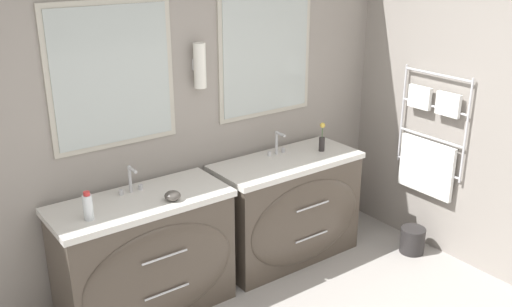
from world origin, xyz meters
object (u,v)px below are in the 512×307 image
(amenity_bowl, at_px, (173,196))
(flower_vase, at_px, (322,140))
(vanity_right, at_px, (289,209))
(vanity_left, at_px, (147,257))
(toiletry_bottle, at_px, (88,207))
(waste_bin, at_px, (413,240))

(amenity_bowl, distance_m, flower_vase, 1.42)
(vanity_right, distance_m, amenity_bowl, 1.17)
(vanity_left, distance_m, vanity_right, 1.24)
(toiletry_bottle, xyz_separation_m, waste_bin, (2.50, -0.49, -0.82))
(vanity_left, height_order, toiletry_bottle, toiletry_bottle)
(vanity_right, bearing_deg, toiletry_bottle, -178.13)
(toiletry_bottle, xyz_separation_m, flower_vase, (1.96, 0.07, 0.01))
(vanity_right, bearing_deg, flower_vase, 2.50)
(vanity_right, xyz_separation_m, flower_vase, (0.34, 0.01, 0.52))
(vanity_left, bearing_deg, waste_bin, -14.45)
(vanity_left, distance_m, waste_bin, 2.22)
(flower_vase, bearing_deg, vanity_left, -179.46)
(amenity_bowl, xyz_separation_m, waste_bin, (1.96, -0.44, -0.77))
(vanity_right, height_order, waste_bin, vanity_right)
(vanity_right, bearing_deg, waste_bin, -31.81)
(vanity_right, height_order, toiletry_bottle, toiletry_bottle)
(vanity_left, relative_size, vanity_right, 1.00)
(vanity_left, distance_m, flower_vase, 1.66)
(vanity_left, bearing_deg, toiletry_bottle, -172.00)
(vanity_left, height_order, waste_bin, vanity_left)
(vanity_right, relative_size, waste_bin, 5.49)
(flower_vase, distance_m, waste_bin, 1.14)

